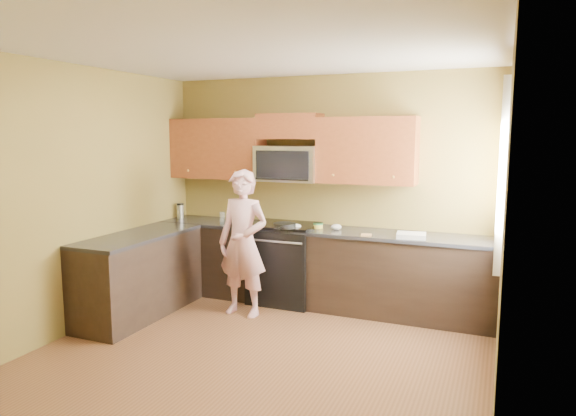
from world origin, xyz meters
The scene contains 26 objects.
floor centered at (0.00, 0.00, 0.00)m, with size 4.00×4.00×0.00m, color brown.
ceiling centered at (0.00, 0.00, 2.70)m, with size 4.00×4.00×0.00m, color white.
wall_back centered at (0.00, 2.00, 1.35)m, with size 4.00×4.00×0.00m, color brown.
wall_front centered at (0.00, -2.00, 1.35)m, with size 4.00×4.00×0.00m, color brown.
wall_left centered at (-2.00, 0.00, 1.35)m, with size 4.00×4.00×0.00m, color brown.
wall_right centered at (2.00, 0.00, 1.35)m, with size 4.00×4.00×0.00m, color brown.
cabinet_back_run centered at (0.00, 1.70, 0.44)m, with size 4.00×0.60×0.88m, color black.
cabinet_left_run centered at (-1.70, 0.60, 0.44)m, with size 0.60×1.60×0.88m, color black.
countertop_back centered at (0.00, 1.69, 0.90)m, with size 4.00×0.62×0.04m, color black.
countertop_left centered at (-1.69, 0.60, 0.90)m, with size 0.62×1.60×0.04m, color black.
stove centered at (-0.40, 1.68, 0.47)m, with size 0.76×0.65×0.95m, color black, non-canonical shape.
microwave centered at (-0.40, 1.80, 1.45)m, with size 0.76×0.40×0.42m, color silver, non-canonical shape.
upper_cab_left centered at (-1.39, 1.83, 1.45)m, with size 1.22×0.33×0.75m, color brown, non-canonical shape.
upper_cab_right centered at (0.54, 1.83, 1.45)m, with size 1.12×0.33×0.75m, color brown, non-canonical shape.
upper_cab_over_mw centered at (-0.40, 1.83, 2.10)m, with size 0.76×0.33×0.30m, color brown.
window centered at (1.98, 1.20, 1.65)m, with size 0.06×1.06×1.66m, color white, non-canonical shape.
woman centered at (-0.64, 1.07, 0.81)m, with size 0.59×0.39×1.63m, color #DA6D7D.
frying_pan centered at (-0.29, 1.42, 0.95)m, with size 0.26×0.45×0.06m, color black, non-canonical shape.
butter_tub centered at (0.02, 1.70, 0.92)m, with size 0.11×0.11×0.08m, color yellow, non-canonical shape.
toast_slice centered at (0.64, 1.48, 0.93)m, with size 0.11×0.11×0.01m, color #B27F47.
napkin_a centered at (-0.20, 1.56, 0.95)m, with size 0.11×0.12×0.06m, color silver.
napkin_b centered at (0.24, 1.69, 0.95)m, with size 0.12×0.13×0.07m, color silver.
dish_towel centered at (1.11, 1.55, 0.95)m, with size 0.30×0.24×0.05m, color silver.
travel_mug centered at (-1.90, 1.72, 0.92)m, with size 0.09×0.09×0.19m, color silver, non-canonical shape.
glass_b centered at (-1.19, 1.84, 0.98)m, with size 0.07×0.07×0.12m, color silver.
glass_c centered at (-1.26, 1.69, 0.98)m, with size 0.07×0.07×0.12m, color silver.
Camera 1 is at (1.99, -3.95, 2.01)m, focal length 32.48 mm.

